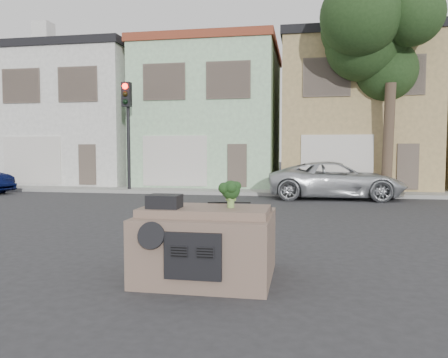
# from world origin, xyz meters

# --- Properties ---
(ground_plane) EXTENTS (120.00, 120.00, 0.00)m
(ground_plane) POSITION_xyz_m (0.00, 0.00, 0.00)
(ground_plane) COLOR #303033
(ground_plane) RESTS_ON ground
(sidewalk) EXTENTS (40.00, 3.00, 0.15)m
(sidewalk) POSITION_xyz_m (0.00, 10.50, 0.07)
(sidewalk) COLOR gray
(sidewalk) RESTS_ON ground
(townhouse_white) EXTENTS (7.20, 8.20, 7.55)m
(townhouse_white) POSITION_xyz_m (-11.00, 14.50, 3.77)
(townhouse_white) COLOR silver
(townhouse_white) RESTS_ON ground
(townhouse_mint) EXTENTS (7.20, 8.20, 7.55)m
(townhouse_mint) POSITION_xyz_m (-3.50, 14.50, 3.77)
(townhouse_mint) COLOR #ABD7A9
(townhouse_mint) RESTS_ON ground
(townhouse_tan) EXTENTS (7.20, 8.20, 7.55)m
(townhouse_tan) POSITION_xyz_m (4.00, 14.50, 3.77)
(townhouse_tan) COLOR tan
(townhouse_tan) RESTS_ON ground
(silver_pickup) EXTENTS (5.50, 2.69, 1.50)m
(silver_pickup) POSITION_xyz_m (2.79, 8.55, 0.00)
(silver_pickup) COLOR silver
(silver_pickup) RESTS_ON ground
(traffic_signal) EXTENTS (0.40, 0.40, 5.10)m
(traffic_signal) POSITION_xyz_m (-6.50, 9.50, 2.55)
(traffic_signal) COLOR black
(traffic_signal) RESTS_ON ground
(tree_near) EXTENTS (4.40, 4.00, 8.50)m
(tree_near) POSITION_xyz_m (5.00, 9.80, 4.25)
(tree_near) COLOR #203919
(tree_near) RESTS_ON ground
(car_dashboard) EXTENTS (2.00, 1.80, 1.12)m
(car_dashboard) POSITION_xyz_m (0.00, -3.00, 0.56)
(car_dashboard) COLOR #755E4F
(car_dashboard) RESTS_ON ground
(instrument_hump) EXTENTS (0.48, 0.38, 0.20)m
(instrument_hump) POSITION_xyz_m (-0.58, -3.35, 1.22)
(instrument_hump) COLOR black
(instrument_hump) RESTS_ON car_dashboard
(wiper_arm) EXTENTS (0.69, 0.15, 0.02)m
(wiper_arm) POSITION_xyz_m (0.28, -2.62, 1.13)
(wiper_arm) COLOR black
(wiper_arm) RESTS_ON car_dashboard
(broccoli) EXTENTS (0.48, 0.48, 0.42)m
(broccoli) POSITION_xyz_m (0.39, -3.14, 1.33)
(broccoli) COLOR #173213
(broccoli) RESTS_ON car_dashboard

